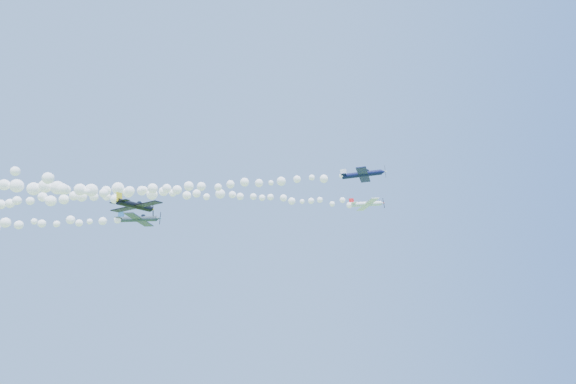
{
  "coord_description": "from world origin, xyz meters",
  "views": [
    {
      "loc": [
        2.13,
        -84.24,
        26.46
      ],
      "look_at": [
        3.66,
        -6.47,
        47.46
      ],
      "focal_mm": 30.0,
      "sensor_mm": 36.0,
      "label": 1
    }
  ],
  "objects_px": {
    "plane_navy": "(363,174)",
    "plane_grey": "(139,219)",
    "plane_black": "(136,206)",
    "plane_white": "(367,204)"
  },
  "relations": [
    {
      "from": "plane_navy",
      "to": "plane_grey",
      "type": "distance_m",
      "value": 38.09
    },
    {
      "from": "plane_black",
      "to": "plane_navy",
      "type": "bearing_deg",
      "value": -27.63
    },
    {
      "from": "plane_white",
      "to": "plane_black",
      "type": "distance_m",
      "value": 58.34
    },
    {
      "from": "plane_white",
      "to": "plane_grey",
      "type": "distance_m",
      "value": 47.42
    },
    {
      "from": "plane_white",
      "to": "plane_black",
      "type": "relative_size",
      "value": 1.35
    },
    {
      "from": "plane_white",
      "to": "plane_grey",
      "type": "xyz_separation_m",
      "value": [
        -41.98,
        -20.64,
        -7.8
      ]
    },
    {
      "from": "plane_white",
      "to": "plane_navy",
      "type": "bearing_deg",
      "value": -114.89
    },
    {
      "from": "plane_navy",
      "to": "plane_white",
      "type": "bearing_deg",
      "value": 93.76
    },
    {
      "from": "plane_white",
      "to": "plane_navy",
      "type": "distance_m",
      "value": 22.66
    },
    {
      "from": "plane_navy",
      "to": "plane_black",
      "type": "height_order",
      "value": "plane_navy"
    }
  ]
}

